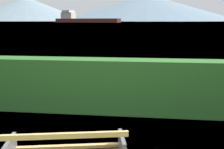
% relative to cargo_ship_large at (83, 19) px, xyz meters
% --- Properties ---
extents(water_surface, '(620.00, 620.00, 0.00)m').
position_rel_cargo_ship_large_xyz_m(water_surface, '(55.99, 68.59, -3.02)').
color(water_surface, slate).
rests_on(water_surface, ground_plane).
extents(hedge_row, '(11.59, 0.64, 1.28)m').
position_rel_cargo_ship_large_xyz_m(hedge_row, '(55.99, -237.70, -2.38)').
color(hedge_row, '#285B23').
rests_on(hedge_row, ground_plane).
extents(cargo_ship_large, '(60.65, 25.54, 10.81)m').
position_rel_cargo_ship_large_xyz_m(cargo_ship_large, '(0.00, 0.00, 0.00)').
color(cargo_ship_large, '#471E19').
rests_on(cargo_ship_large, water_surface).
extents(distant_hills, '(793.36, 377.22, 63.88)m').
position_rel_cargo_ship_large_xyz_m(distant_hills, '(93.17, 335.71, 25.22)').
color(distant_hills, slate).
rests_on(distant_hills, ground_plane).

